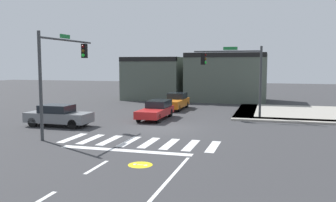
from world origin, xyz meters
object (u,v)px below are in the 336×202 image
object	(u,v)px
car_red	(156,110)
traffic_signal_northeast	(234,68)
car_gray	(58,115)
traffic_signal_southwest	(62,64)
car_orange	(176,101)

from	to	relation	value
car_red	traffic_signal_northeast	bearing A→B (deg)	111.30
traffic_signal_northeast	car_red	world-z (taller)	traffic_signal_northeast
car_gray	traffic_signal_southwest	bearing A→B (deg)	128.61
car_gray	car_red	bearing A→B (deg)	-137.61
traffic_signal_southwest	car_gray	xyz separation A→B (m)	(-1.75, 2.20, -3.51)
traffic_signal_southwest	car_gray	size ratio (longest dim) A/B	1.35
traffic_signal_northeast	car_red	xyz separation A→B (m)	(-5.69, -2.22, -3.20)
car_red	car_orange	xyz separation A→B (m)	(-0.11, 6.30, 0.02)
car_red	car_orange	world-z (taller)	car_orange
car_gray	car_red	distance (m)	7.34
traffic_signal_northeast	car_red	size ratio (longest dim) A/B	1.18
traffic_signal_southwest	car_red	bearing A→B (deg)	-27.17
traffic_signal_southwest	car_red	distance (m)	8.78
car_gray	car_red	world-z (taller)	car_gray
car_orange	car_red	bearing A→B (deg)	0.98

